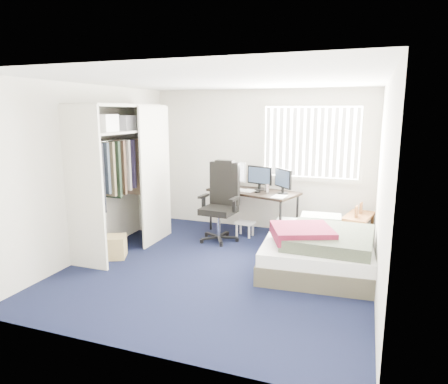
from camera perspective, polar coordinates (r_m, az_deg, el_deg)
ground at (r=5.60m, az=-0.60°, el=-10.76°), size 4.20×4.20×0.00m
room_shell at (r=5.22m, az=-0.64°, el=4.78°), size 4.20×4.20×4.20m
window_assembly at (r=6.98m, az=12.34°, el=6.95°), size 1.72×0.09×1.32m
closet at (r=6.24m, az=-14.32°, el=4.06°), size 0.64×1.84×2.22m
desk at (r=6.98m, az=4.32°, el=0.45°), size 1.68×1.14×1.22m
office_chair at (r=6.65m, az=-0.45°, el=-2.56°), size 0.67×0.67×1.32m
footstool at (r=6.89m, az=3.00°, el=-4.75°), size 0.34×0.28×0.25m
nightstand at (r=6.69m, az=18.67°, el=-3.64°), size 0.52×0.80×0.69m
bed at (r=5.71m, az=13.38°, el=-7.69°), size 1.55×2.00×0.63m
pine_box at (r=6.14m, az=-15.90°, el=-7.55°), size 0.53×0.48×0.32m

